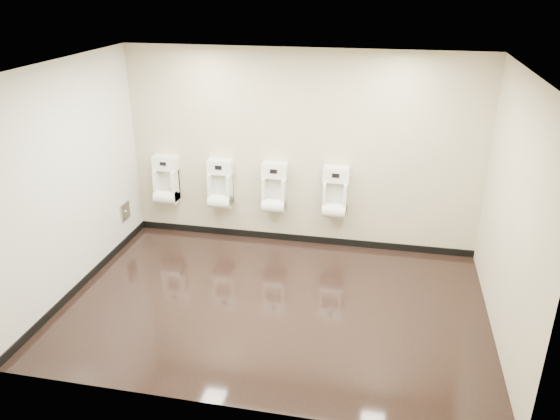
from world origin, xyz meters
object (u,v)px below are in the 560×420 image
Objects in this scene: access_panel at (125,211)px; urinal_3 at (335,196)px; urinal_2 at (274,191)px; urinal_1 at (220,187)px; urinal_0 at (166,183)px.

access_panel is 3.05m from urinal_3.
urinal_2 is at bearing 180.00° from urinal_3.
access_panel is 2.20m from urinal_2.
urinal_3 is at bearing 8.07° from access_panel.
access_panel is at bearing -162.21° from urinal_1.
urinal_0 is 0.84m from urinal_1.
urinal_0 and urinal_3 have the same top height.
urinal_3 is at bearing 0.00° from urinal_2.
urinal_3 is (0.87, 0.00, 0.00)m from urinal_2.
urinal_2 is 0.87m from urinal_3.
access_panel is at bearing -168.71° from urinal_2.
urinal_1 is (1.33, 0.43, 0.32)m from access_panel.
urinal_1 is 0.81m from urinal_2.
access_panel is 0.36× the size of urinal_2.
urinal_1 is at bearing 180.00° from urinal_3.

